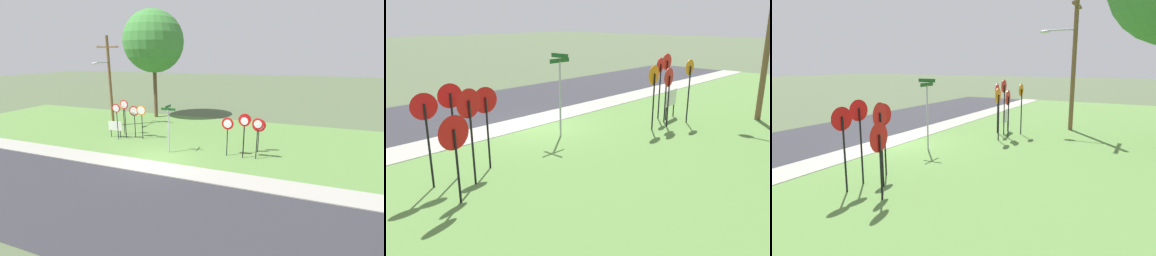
% 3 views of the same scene
% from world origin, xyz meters
% --- Properties ---
extents(ground_plane, '(160.00, 160.00, 0.00)m').
position_xyz_m(ground_plane, '(0.00, 0.00, 0.00)').
color(ground_plane, '#4C5B3D').
extents(road_asphalt, '(44.00, 6.40, 0.01)m').
position_xyz_m(road_asphalt, '(0.00, -4.80, 0.01)').
color(road_asphalt, '#2D2D33').
rests_on(road_asphalt, ground_plane).
extents(sidewalk_strip, '(44.00, 1.60, 0.06)m').
position_xyz_m(sidewalk_strip, '(0.00, -0.80, 0.03)').
color(sidewalk_strip, '#99968C').
rests_on(sidewalk_strip, ground_plane).
extents(grass_median, '(44.00, 12.00, 0.04)m').
position_xyz_m(grass_median, '(0.00, 6.00, 0.02)').
color(grass_median, '#567F3D').
rests_on(grass_median, ground_plane).
extents(stop_sign_near_left, '(0.75, 0.12, 2.39)m').
position_xyz_m(stop_sign_near_left, '(-3.68, 3.81, 1.78)').
color(stop_sign_near_left, black).
rests_on(stop_sign_near_left, grass_median).
extents(stop_sign_near_right, '(0.75, 0.11, 2.54)m').
position_xyz_m(stop_sign_near_right, '(-2.92, 3.60, 1.89)').
color(stop_sign_near_right, black).
rests_on(stop_sign_near_right, grass_median).
extents(stop_sign_far_left, '(0.64, 0.09, 2.64)m').
position_xyz_m(stop_sign_far_left, '(-4.82, 4.08, 1.93)').
color(stop_sign_far_left, black).
rests_on(stop_sign_far_left, grass_median).
extents(stop_sign_far_center, '(0.62, 0.12, 2.65)m').
position_xyz_m(stop_sign_far_center, '(-4.55, 2.86, 1.93)').
color(stop_sign_far_center, black).
rests_on(stop_sign_far_center, grass_median).
extents(stop_sign_far_right, '(0.67, 0.09, 2.87)m').
position_xyz_m(stop_sign_far_right, '(-4.21, 3.37, 2.11)').
color(stop_sign_far_right, black).
rests_on(stop_sign_far_right, grass_median).
extents(yield_sign_near_left, '(0.76, 0.17, 2.58)m').
position_xyz_m(yield_sign_near_left, '(4.66, 3.01, 1.97)').
color(yield_sign_near_left, black).
rests_on(yield_sign_near_left, grass_median).
extents(yield_sign_near_right, '(0.75, 0.11, 2.42)m').
position_xyz_m(yield_sign_near_right, '(3.76, 2.34, 1.84)').
color(yield_sign_near_right, black).
rests_on(yield_sign_near_right, grass_median).
extents(yield_sign_far_left, '(0.66, 0.13, 2.63)m').
position_xyz_m(yield_sign_far_left, '(4.76, 2.28, 1.99)').
color(yield_sign_far_left, black).
rests_on(yield_sign_far_left, grass_median).
extents(yield_sign_far_right, '(0.68, 0.13, 2.51)m').
position_xyz_m(yield_sign_far_right, '(5.52, 2.38, 1.90)').
color(yield_sign_far_right, black).
rests_on(yield_sign_far_right, grass_median).
extents(yield_sign_center, '(0.82, 0.13, 2.17)m').
position_xyz_m(yield_sign_center, '(5.48, 3.68, 1.64)').
color(yield_sign_center, black).
rests_on(yield_sign_center, grass_median).
extents(street_name_post, '(0.96, 0.82, 3.06)m').
position_xyz_m(street_name_post, '(0.18, 1.64, 1.85)').
color(street_name_post, '#9EA0A8').
rests_on(street_name_post, grass_median).
extents(utility_pole, '(2.10, 2.08, 7.60)m').
position_xyz_m(utility_pole, '(-7.39, 5.98, 4.18)').
color(utility_pole, brown).
rests_on(utility_pole, grass_median).
extents(notice_board, '(1.10, 0.14, 1.25)m').
position_xyz_m(notice_board, '(-5.00, 3.20, 0.87)').
color(notice_board, black).
rests_on(notice_board, grass_median).
extents(oak_tree_left, '(5.81, 5.81, 10.21)m').
position_xyz_m(oak_tree_left, '(-5.48, 10.62, 7.33)').
color(oak_tree_left, brown).
rests_on(oak_tree_left, grass_median).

